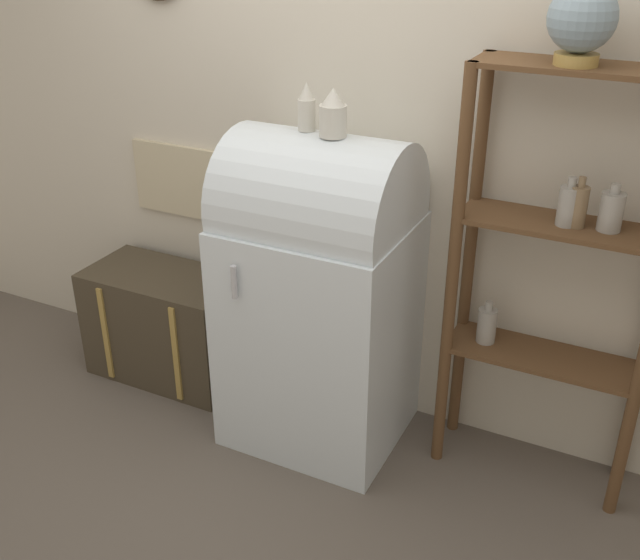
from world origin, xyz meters
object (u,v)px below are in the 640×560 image
at_px(refrigerator, 319,290).
at_px(globe, 582,20).
at_px(suitcase_trunk, 167,324).
at_px(vase_left, 307,108).
at_px(vase_center, 333,114).

bearing_deg(refrigerator, globe, 8.40).
height_order(refrigerator, globe, globe).
bearing_deg(globe, suitcase_trunk, -178.12).
xyz_separation_m(globe, vase_left, (-0.96, -0.12, -0.37)).
relative_size(vase_left, vase_center, 1.02).
relative_size(refrigerator, vase_center, 7.68).
height_order(globe, vase_center, globe).
xyz_separation_m(suitcase_trunk, vase_center, (0.98, -0.09, 1.23)).
bearing_deg(vase_center, vase_left, 167.10).
bearing_deg(vase_left, refrigerator, -12.98).
xyz_separation_m(refrigerator, globe, (0.90, 0.13, 1.15)).
height_order(suitcase_trunk, vase_center, vase_center).
xyz_separation_m(refrigerator, suitcase_trunk, (-0.92, 0.07, -0.45)).
height_order(refrigerator, vase_center, vase_center).
bearing_deg(vase_center, globe, 10.07).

